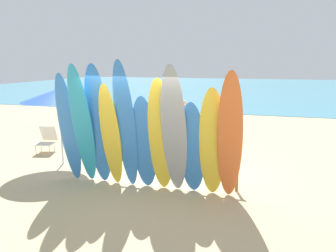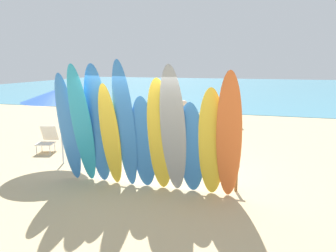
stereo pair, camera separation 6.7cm
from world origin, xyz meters
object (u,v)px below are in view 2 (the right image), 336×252
surfboard_yellow_3 (110,136)px  surfboard_blue_4 (125,126)px  surfboard_teal_1 (82,126)px  beach_umbrella (59,95)px  surfboard_blue_2 (98,126)px  surfboard_yellow_6 (160,136)px  surfboard_rack (151,162)px  beachgoer_strolling (178,112)px  surfboard_orange_10 (229,138)px  beachgoer_by_water (107,113)px  surfboard_blue_8 (191,149)px  beachgoer_midbeach (233,103)px  surfboard_blue_5 (144,143)px  beachgoer_photographing (184,119)px  surfboard_grey_7 (173,131)px  beach_chair_blue (75,130)px  beach_chair_red (48,138)px  surfboard_blue_0 (68,129)px  surfboard_yellow_9 (211,143)px

surfboard_yellow_3 → surfboard_blue_4: size_ratio=0.83×
surfboard_teal_1 → beach_umbrella: (-1.42, 1.26, 0.53)m
surfboard_blue_2 → surfboard_yellow_6: 1.48m
surfboard_rack → surfboard_blue_2: size_ratio=1.45×
surfboard_blue_4 → beachgoer_strolling: (-0.39, 5.98, -0.57)m
surfboard_orange_10 → beachgoer_by_water: bearing=134.6°
surfboard_blue_8 → beachgoer_by_water: (-4.14, 4.32, -0.09)m
beachgoer_midbeach → surfboard_blue_8: bearing=136.7°
surfboard_blue_5 → beachgoer_photographing: bearing=89.3°
surfboard_yellow_6 → surfboard_grey_7: (0.31, -0.08, 0.13)m
surfboard_blue_4 → surfboard_grey_7: 1.09m
surfboard_rack → beachgoer_by_water: beachgoer_by_water is taller
surfboard_orange_10 → beachgoer_midbeach: 8.83m
surfboard_orange_10 → beach_chair_blue: 6.95m
surfboard_blue_5 → beach_umbrella: bearing=155.6°
beachgoer_strolling → beach_chair_red: size_ratio=1.83×
surfboard_blue_5 → beachgoer_midbeach: (1.05, 8.64, -0.12)m
surfboard_rack → surfboard_blue_0: size_ratio=1.56×
surfboard_blue_0 → surfboard_blue_4: (1.43, -0.04, 0.14)m
beachgoer_by_water → beach_umbrella: bearing=-15.4°
surfboard_blue_8 → beach_chair_blue: (-5.04, 3.53, -0.59)m
surfboard_blue_8 → surfboard_yellow_9: surfboard_yellow_9 is taller
beachgoer_photographing → surfboard_grey_7: bearing=-144.0°
surfboard_blue_8 → beachgoer_photographing: bearing=106.5°
surfboard_blue_2 → beachgoer_strolling: surfboard_blue_2 is taller
surfboard_teal_1 → surfboard_yellow_9: bearing=-2.6°
surfboard_yellow_6 → beachgoer_midbeach: size_ratio=1.56×
surfboard_blue_4 → beachgoer_by_water: surfboard_blue_4 is taller
beach_chair_blue → beachgoer_midbeach: bearing=28.6°
surfboard_grey_7 → surfboard_yellow_9: 0.82m
surfboard_grey_7 → surfboard_yellow_9: bearing=6.3°
beachgoer_midbeach → beachgoer_strolling: beachgoer_midbeach is taller
surfboard_blue_0 → beachgoer_photographing: (1.69, 4.24, -0.40)m
surfboard_blue_0 → surfboard_yellow_6: size_ratio=1.03×
surfboard_rack → surfboard_blue_4: surfboard_blue_4 is taller
surfboard_teal_1 → surfboard_yellow_9: (2.89, 0.09, -0.22)m
surfboard_teal_1 → surfboard_rack: bearing=18.5°
surfboard_blue_5 → surfboard_yellow_9: size_ratio=0.91×
surfboard_teal_1 → surfboard_orange_10: 3.25m
surfboard_blue_0 → beachgoer_strolling: 6.05m
surfboard_blue_0 → surfboard_grey_7: 2.52m
surfboard_yellow_9 → surfboard_teal_1: bearing=-179.7°
surfboard_yellow_9 → beachgoer_photographing: surfboard_yellow_9 is taller
beachgoer_photographing → beach_chair_red: bearing=143.2°
surfboard_orange_10 → beach_umbrella: bearing=161.6°
surfboard_yellow_9 → surfboard_orange_10: bearing=-18.2°
surfboard_blue_0 → beach_chair_red: bearing=139.5°
beach_chair_blue → beachgoer_photographing: bearing=-7.2°
surfboard_blue_4 → beach_umbrella: 2.78m
surfboard_blue_0 → surfboard_yellow_6: bearing=4.1°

